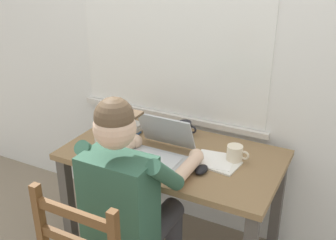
{
  "coord_description": "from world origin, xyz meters",
  "views": [
    {
      "loc": [
        0.91,
        -1.82,
        1.84
      ],
      "look_at": [
        -0.01,
        -0.05,
        0.95
      ],
      "focal_mm": 43.25,
      "sensor_mm": 36.0,
      "label": 1
    }
  ],
  "objects_px": {
    "desk": "(173,169)",
    "coffee_mug_dark": "(185,129)",
    "coffee_mug_spare": "(235,154)",
    "book_stack_main": "(127,128)",
    "seated_person": "(131,197)",
    "coffee_mug_white": "(102,143)",
    "laptop": "(158,148)",
    "computer_mouse": "(201,170)"
  },
  "relations": [
    {
      "from": "desk",
      "to": "coffee_mug_dark",
      "type": "height_order",
      "value": "coffee_mug_dark"
    },
    {
      "from": "coffee_mug_spare",
      "to": "book_stack_main",
      "type": "height_order",
      "value": "coffee_mug_spare"
    },
    {
      "from": "seated_person",
      "to": "coffee_mug_white",
      "type": "height_order",
      "value": "seated_person"
    },
    {
      "from": "seated_person",
      "to": "book_stack_main",
      "type": "bearing_deg",
      "value": 124.0
    },
    {
      "from": "desk",
      "to": "laptop",
      "type": "relative_size",
      "value": 3.71
    },
    {
      "from": "seated_person",
      "to": "computer_mouse",
      "type": "bearing_deg",
      "value": 49.33
    },
    {
      "from": "seated_person",
      "to": "book_stack_main",
      "type": "xyz_separation_m",
      "value": [
        -0.34,
        0.51,
        0.09
      ]
    },
    {
      "from": "laptop",
      "to": "coffee_mug_white",
      "type": "bearing_deg",
      "value": -166.26
    },
    {
      "from": "seated_person",
      "to": "book_stack_main",
      "type": "height_order",
      "value": "seated_person"
    },
    {
      "from": "laptop",
      "to": "computer_mouse",
      "type": "distance_m",
      "value": 0.29
    },
    {
      "from": "desk",
      "to": "computer_mouse",
      "type": "relative_size",
      "value": 12.23
    },
    {
      "from": "desk",
      "to": "coffee_mug_white",
      "type": "bearing_deg",
      "value": -156.98
    },
    {
      "from": "seated_person",
      "to": "laptop",
      "type": "distance_m",
      "value": 0.35
    },
    {
      "from": "desk",
      "to": "seated_person",
      "type": "relative_size",
      "value": 0.99
    },
    {
      "from": "laptop",
      "to": "coffee_mug_spare",
      "type": "distance_m",
      "value": 0.42
    },
    {
      "from": "book_stack_main",
      "to": "laptop",
      "type": "bearing_deg",
      "value": -28.89
    },
    {
      "from": "desk",
      "to": "computer_mouse",
      "type": "xyz_separation_m",
      "value": [
        0.23,
        -0.13,
        0.13
      ]
    },
    {
      "from": "coffee_mug_white",
      "to": "coffee_mug_dark",
      "type": "relative_size",
      "value": 1.03
    },
    {
      "from": "desk",
      "to": "laptop",
      "type": "bearing_deg",
      "value": -123.08
    },
    {
      "from": "laptop",
      "to": "book_stack_main",
      "type": "bearing_deg",
      "value": 151.11
    },
    {
      "from": "laptop",
      "to": "coffee_mug_spare",
      "type": "relative_size",
      "value": 2.65
    },
    {
      "from": "desk",
      "to": "coffee_mug_spare",
      "type": "height_order",
      "value": "coffee_mug_spare"
    },
    {
      "from": "book_stack_main",
      "to": "coffee_mug_dark",
      "type": "bearing_deg",
      "value": 22.8
    },
    {
      "from": "laptop",
      "to": "coffee_mug_spare",
      "type": "xyz_separation_m",
      "value": [
        0.4,
        0.14,
        -0.0
      ]
    },
    {
      "from": "computer_mouse",
      "to": "coffee_mug_spare",
      "type": "relative_size",
      "value": 0.8
    },
    {
      "from": "desk",
      "to": "coffee_mug_dark",
      "type": "distance_m",
      "value": 0.28
    },
    {
      "from": "coffee_mug_spare",
      "to": "book_stack_main",
      "type": "relative_size",
      "value": 0.7
    },
    {
      "from": "laptop",
      "to": "computer_mouse",
      "type": "relative_size",
      "value": 3.3
    },
    {
      "from": "coffee_mug_white",
      "to": "computer_mouse",
      "type": "bearing_deg",
      "value": 2.99
    },
    {
      "from": "computer_mouse",
      "to": "coffee_mug_dark",
      "type": "distance_m",
      "value": 0.44
    },
    {
      "from": "computer_mouse",
      "to": "coffee_mug_spare",
      "type": "height_order",
      "value": "coffee_mug_spare"
    },
    {
      "from": "coffee_mug_dark",
      "to": "book_stack_main",
      "type": "height_order",
      "value": "coffee_mug_dark"
    },
    {
      "from": "seated_person",
      "to": "laptop",
      "type": "bearing_deg",
      "value": 95.44
    },
    {
      "from": "coffee_mug_white",
      "to": "laptop",
      "type": "bearing_deg",
      "value": 13.74
    },
    {
      "from": "coffee_mug_dark",
      "to": "coffee_mug_spare",
      "type": "relative_size",
      "value": 0.92
    },
    {
      "from": "coffee_mug_white",
      "to": "coffee_mug_dark",
      "type": "height_order",
      "value": "coffee_mug_white"
    },
    {
      "from": "laptop",
      "to": "computer_mouse",
      "type": "height_order",
      "value": "laptop"
    },
    {
      "from": "seated_person",
      "to": "computer_mouse",
      "type": "distance_m",
      "value": 0.39
    },
    {
      "from": "laptop",
      "to": "coffee_mug_dark",
      "type": "relative_size",
      "value": 2.88
    },
    {
      "from": "desk",
      "to": "laptop",
      "type": "height_order",
      "value": "laptop"
    },
    {
      "from": "laptop",
      "to": "coffee_mug_dark",
      "type": "bearing_deg",
      "value": 86.03
    },
    {
      "from": "computer_mouse",
      "to": "book_stack_main",
      "type": "height_order",
      "value": "book_stack_main"
    }
  ]
}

